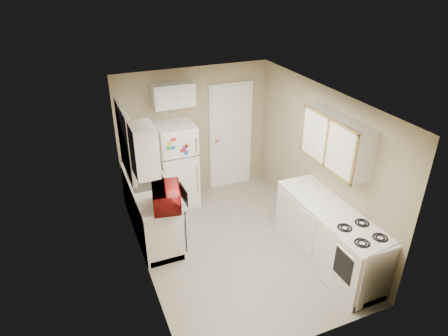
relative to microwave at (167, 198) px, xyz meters
name	(u,v)px	position (x,y,z in m)	size (l,w,h in m)	color
floor	(236,246)	(1.01, -0.16, -1.05)	(3.80, 3.80, 0.00)	#B3AC99
ceiling	(239,99)	(1.01, -0.16, 1.35)	(3.80, 3.80, 0.00)	white
wall_left	(140,200)	(-0.39, -0.16, 0.15)	(3.80, 3.80, 0.00)	tan
wall_right	(319,163)	(2.41, -0.16, 0.15)	(3.80, 3.80, 0.00)	tan
wall_back	(195,133)	(1.01, 1.74, 0.15)	(2.80, 2.80, 0.00)	tan
wall_front	(312,262)	(1.01, -2.06, 0.15)	(2.80, 2.80, 0.00)	tan
left_counter	(152,208)	(-0.09, 0.74, -0.60)	(0.60, 1.80, 0.90)	silver
dishwasher	(180,222)	(0.20, 0.14, -0.56)	(0.03, 0.58, 0.72)	black
sink	(147,182)	(-0.09, 0.89, -0.19)	(0.54, 0.74, 0.16)	gray
microwave	(167,198)	(0.00, 0.00, 0.00)	(0.31, 0.56, 0.38)	maroon
soap_bottle	(137,161)	(-0.14, 1.41, -0.05)	(0.08, 0.09, 0.19)	white
window_blinds	(126,142)	(-0.35, 0.89, 0.55)	(0.10, 0.98, 1.08)	silver
upper_cabinet_left	(144,150)	(-0.24, 0.06, 0.75)	(0.30, 0.45, 0.70)	silver
refrigerator	(177,166)	(0.55, 1.40, -0.28)	(0.64, 0.62, 1.55)	white
cabinet_over_fridge	(173,95)	(0.61, 1.59, 0.95)	(0.70, 0.30, 0.40)	silver
interior_door	(231,137)	(1.71, 1.70, -0.03)	(0.86, 0.06, 2.08)	white
right_counter	(328,236)	(2.11, -0.96, -0.60)	(0.60, 2.00, 0.90)	silver
stove	(356,262)	(2.13, -1.56, -0.61)	(0.59, 0.73, 0.89)	white
upper_cabinet_right	(336,141)	(2.26, -0.66, 0.75)	(0.30, 1.20, 0.70)	silver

